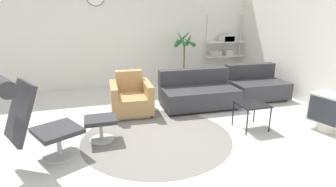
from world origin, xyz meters
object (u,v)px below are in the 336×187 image
(side_table, at_px, (252,106))
(crt_television, at_px, (330,111))
(armchair_red, at_px, (131,98))
(couch_low, at_px, (198,94))
(couch_second, at_px, (256,86))
(lounge_chair, at_px, (30,114))
(shelf_unit, at_px, (225,46))
(ottoman, at_px, (101,124))
(potted_plant, at_px, (184,63))

(side_table, xyz_separation_m, crt_television, (1.13, -0.44, -0.05))
(armchair_red, distance_m, side_table, 2.17)
(couch_low, distance_m, couch_second, 1.46)
(lounge_chair, height_order, shelf_unit, shelf_unit)
(lounge_chair, relative_size, shelf_unit, 0.64)
(couch_low, xyz_separation_m, shelf_unit, (1.59, 1.88, 0.70))
(couch_second, bearing_deg, ottoman, 20.59)
(armchair_red, bearing_deg, potted_plant, -132.85)
(ottoman, distance_m, shelf_unit, 4.61)
(couch_low, bearing_deg, shelf_unit, -127.95)
(armchair_red, bearing_deg, couch_second, -174.70)
(couch_low, xyz_separation_m, crt_television, (1.53, -1.70, 0.08))
(crt_television, distance_m, shelf_unit, 3.63)
(armchair_red, relative_size, potted_plant, 0.58)
(armchair_red, xyz_separation_m, shelf_unit, (2.93, 1.86, 0.68))
(potted_plant, bearing_deg, ottoman, -130.78)
(couch_second, distance_m, side_table, 1.77)
(crt_television, distance_m, potted_plant, 3.56)
(side_table, xyz_separation_m, shelf_unit, (1.19, 3.14, 0.58))
(potted_plant, xyz_separation_m, shelf_unit, (1.29, 0.24, 0.38))
(ottoman, xyz_separation_m, crt_television, (3.49, -0.72, 0.08))
(lounge_chair, xyz_separation_m, crt_television, (4.29, -0.29, -0.32))
(ottoman, bearing_deg, shelf_unit, 38.90)
(lounge_chair, distance_m, couch_second, 4.51)
(lounge_chair, height_order, potted_plant, potted_plant)
(couch_low, xyz_separation_m, potted_plant, (0.30, 1.64, 0.32))
(side_table, relative_size, shelf_unit, 0.26)
(armchair_red, distance_m, potted_plant, 2.33)
(couch_low, distance_m, potted_plant, 1.69)
(potted_plant, distance_m, shelf_unit, 1.36)
(lounge_chair, relative_size, potted_plant, 0.80)
(couch_second, distance_m, potted_plant, 1.91)
(ottoman, xyz_separation_m, side_table, (2.36, -0.28, 0.13))
(shelf_unit, bearing_deg, lounge_chair, -142.92)
(crt_television, bearing_deg, shelf_unit, -13.47)
(couch_low, height_order, shelf_unit, shelf_unit)
(lounge_chair, height_order, crt_television, lounge_chair)
(lounge_chair, relative_size, couch_low, 0.77)
(potted_plant, bearing_deg, crt_television, -69.82)
(potted_plant, bearing_deg, lounge_chair, -135.17)
(crt_television, xyz_separation_m, potted_plant, (-1.23, 3.34, 0.24))
(couch_low, relative_size, shelf_unit, 0.84)
(couch_low, distance_m, crt_television, 2.29)
(ottoman, relative_size, side_table, 0.99)
(ottoman, relative_size, shelf_unit, 0.25)
(side_table, bearing_deg, ottoman, 173.26)
(lounge_chair, height_order, ottoman, lounge_chair)
(shelf_unit, bearing_deg, armchair_red, -147.69)
(armchair_red, relative_size, couch_second, 0.68)
(lounge_chair, distance_m, side_table, 3.17)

